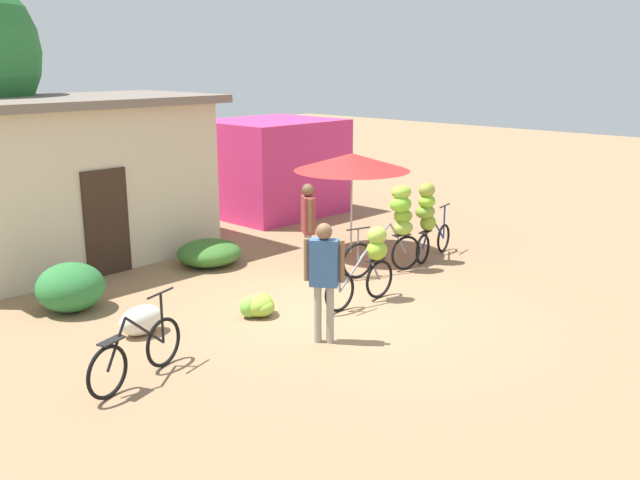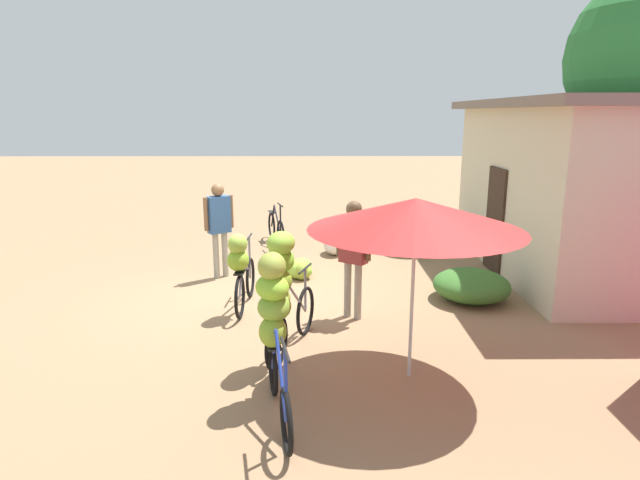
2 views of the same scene
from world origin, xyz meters
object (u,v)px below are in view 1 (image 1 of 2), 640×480
Objects in this scene: bicycle_by_shop at (428,215)px; building_low at (68,180)px; market_umbrella at (352,162)px; bicycle_near_pile at (370,260)px; shop_pink at (272,167)px; bicycle_leftmost at (137,354)px; person_vendor at (324,270)px; banana_pile_on_ground at (259,306)px; person_bystander at (308,220)px; produce_sack at (141,320)px; bicycle_center_loaded at (397,221)px.

building_low is at bearing 132.83° from bicycle_by_shop.
building_low is at bearing 138.89° from market_umbrella.
bicycle_by_shop is at bearing 15.02° from bicycle_near_pile.
shop_pink is 5.77m from bicycle_by_shop.
bicycle_leftmost is 2.77m from person_vendor.
banana_pile_on_ground is 0.38× the size of person_bystander.
bicycle_by_shop is at bearing 16.86° from person_vendor.
person_vendor is (-1.80, -0.64, 0.36)m from bicycle_near_pile.
bicycle_by_shop is (-1.03, -5.67, -0.26)m from shop_pink.
produce_sack is (-1.71, 0.68, 0.05)m from banana_pile_on_ground.
bicycle_center_loaded is (-0.41, -1.49, -0.94)m from market_umbrella.
produce_sack is at bearing 172.45° from bicycle_by_shop.
building_low is at bearing 95.06° from banana_pile_on_ground.
market_umbrella is 5.82m from produce_sack.
market_umbrella is at bearing 7.26° from produce_sack.
banana_pile_on_ground is 1.75m from person_vendor.
shop_pink reaches higher than bicycle_near_pile.
bicycle_by_shop is at bearing -1.37° from bicycle_center_loaded.
shop_pink is (5.88, 0.43, -0.43)m from building_low.
person_vendor is 0.99× the size of person_bystander.
banana_pile_on_ground is (-3.81, -1.38, -1.76)m from market_umbrella.
market_umbrella reaches higher than person_vendor.
produce_sack is (-5.12, 0.79, -0.77)m from bicycle_center_loaded.
shop_pink is at bearing 45.56° from banana_pile_on_ground.
bicycle_leftmost is 2.35× the size of produce_sack.
bicycle_near_pile is 3.80m from produce_sack.
bicycle_center_loaded is 0.99m from bicycle_by_shop.
building_low is at bearing 93.32° from person_vendor.
produce_sack is at bearing -177.47° from person_bystander.
produce_sack is at bearing -105.84° from building_low.
bicycle_leftmost is (-6.42, -2.02, -1.56)m from market_umbrella.
person_vendor reaches higher than bicycle_near_pile.
bicycle_near_pile is (2.18, -5.95, -0.92)m from building_low.
person_bystander is at bearing 146.40° from bicycle_center_loaded.
bicycle_center_loaded reaches higher than banana_pile_on_ground.
market_umbrella is at bearing 17.48° from bicycle_leftmost.
person_bystander reaches higher than person_vendor.
person_vendor is 3.10m from person_bystander.
person_bystander is at bearing 81.61° from bicycle_near_pile.
person_bystander is (-1.43, 0.95, 0.11)m from bicycle_center_loaded.
shop_pink reaches higher than bicycle_by_shop.
produce_sack is (-6.11, 0.81, -0.74)m from bicycle_by_shop.
person_bystander is at bearing 23.00° from banana_pile_on_ground.
bicycle_by_shop is at bearing -68.81° from market_umbrella.
person_bystander reaches higher than bicycle_leftmost.
bicycle_center_loaded is 3.74m from person_vendor.
person_vendor is (-3.48, -1.38, 0.10)m from bicycle_center_loaded.
person_vendor is (1.64, -2.16, 0.87)m from produce_sack.
bicycle_by_shop is at bearing -21.90° from person_bystander.
building_low is 6.63m from person_vendor.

